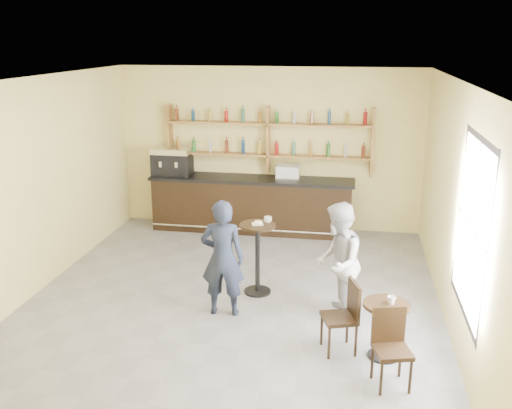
% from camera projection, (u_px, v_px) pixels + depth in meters
% --- Properties ---
extents(floor, '(7.00, 7.00, 0.00)m').
position_uv_depth(floor, '(234.00, 300.00, 8.45)').
color(floor, gray).
rests_on(floor, ground).
extents(ceiling, '(7.00, 7.00, 0.00)m').
position_uv_depth(ceiling, '(231.00, 80.00, 7.54)').
color(ceiling, white).
rests_on(ceiling, wall_back).
extents(wall_back, '(7.00, 0.00, 7.00)m').
position_uv_depth(wall_back, '(269.00, 149.00, 11.30)').
color(wall_back, '#FBE88E').
rests_on(wall_back, floor).
extents(wall_front, '(7.00, 0.00, 7.00)m').
position_uv_depth(wall_front, '(144.00, 309.00, 4.69)').
color(wall_front, '#FBE88E').
rests_on(wall_front, floor).
extents(wall_left, '(0.00, 7.00, 7.00)m').
position_uv_depth(wall_left, '(36.00, 187.00, 8.49)').
color(wall_left, '#FBE88E').
rests_on(wall_left, floor).
extents(wall_right, '(0.00, 7.00, 7.00)m').
position_uv_depth(wall_right, '(455.00, 206.00, 7.51)').
color(wall_right, '#FBE88E').
rests_on(wall_right, floor).
extents(window_pane, '(0.00, 2.00, 2.00)m').
position_uv_depth(window_pane, '(472.00, 228.00, 6.35)').
color(window_pane, white).
rests_on(window_pane, wall_right).
extents(window_frame, '(0.04, 1.70, 2.10)m').
position_uv_depth(window_frame, '(472.00, 228.00, 6.35)').
color(window_frame, black).
rests_on(window_frame, wall_right).
extents(shelf_unit, '(4.00, 0.26, 1.40)m').
position_uv_depth(shelf_unit, '(268.00, 140.00, 11.12)').
color(shelf_unit, brown).
rests_on(shelf_unit, wall_back).
extents(liquor_bottles, '(3.68, 0.10, 1.00)m').
position_uv_depth(liquor_bottles, '(268.00, 131.00, 11.07)').
color(liquor_bottles, '#8C5919').
rests_on(liquor_bottles, shelf_unit).
extents(bar_counter, '(4.01, 0.78, 1.09)m').
position_uv_depth(bar_counter, '(252.00, 204.00, 11.32)').
color(bar_counter, black).
rests_on(bar_counter, floor).
extents(espresso_machine, '(0.78, 0.52, 0.54)m').
position_uv_depth(espresso_machine, '(172.00, 161.00, 11.35)').
color(espresso_machine, black).
rests_on(espresso_machine, bar_counter).
extents(pastry_case, '(0.49, 0.41, 0.27)m').
position_uv_depth(pastry_case, '(288.00, 172.00, 11.01)').
color(pastry_case, silver).
rests_on(pastry_case, bar_counter).
extents(pedestal_table, '(0.58, 0.58, 1.10)m').
position_uv_depth(pedestal_table, '(257.00, 259.00, 8.54)').
color(pedestal_table, black).
rests_on(pedestal_table, floor).
extents(napkin, '(0.20, 0.20, 0.00)m').
position_uv_depth(napkin, '(258.00, 224.00, 8.39)').
color(napkin, white).
rests_on(napkin, pedestal_table).
extents(donut, '(0.15, 0.15, 0.05)m').
position_uv_depth(donut, '(258.00, 223.00, 8.37)').
color(donut, '#E9B355').
rests_on(donut, napkin).
extents(cup_pedestal, '(0.13, 0.13, 0.09)m').
position_uv_depth(cup_pedestal, '(268.00, 220.00, 8.45)').
color(cup_pedestal, white).
rests_on(cup_pedestal, pedestal_table).
extents(man_main, '(0.63, 0.44, 1.66)m').
position_uv_depth(man_main, '(223.00, 258.00, 7.82)').
color(man_main, black).
rests_on(man_main, floor).
extents(cafe_table, '(0.70, 0.70, 0.71)m').
position_uv_depth(cafe_table, '(385.00, 330.00, 6.85)').
color(cafe_table, black).
rests_on(cafe_table, floor).
extents(cup_cafe, '(0.12, 0.12, 0.09)m').
position_uv_depth(cup_cafe, '(391.00, 300.00, 6.73)').
color(cup_cafe, white).
rests_on(cup_cafe, cafe_table).
extents(chair_west, '(0.50, 0.50, 0.91)m').
position_uv_depth(chair_west, '(339.00, 317.00, 6.96)').
color(chair_west, black).
rests_on(chair_west, floor).
extents(chair_south, '(0.47, 0.47, 0.89)m').
position_uv_depth(chair_south, '(392.00, 350.00, 6.25)').
color(chair_south, black).
rests_on(chair_south, floor).
extents(patron_second, '(0.67, 0.84, 1.66)m').
position_uv_depth(patron_second, '(337.00, 263.00, 7.66)').
color(patron_second, '#9C9BA1').
rests_on(patron_second, floor).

